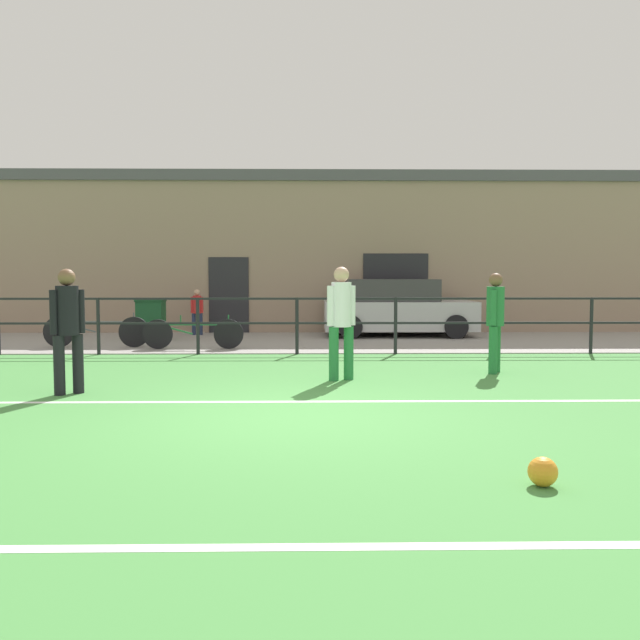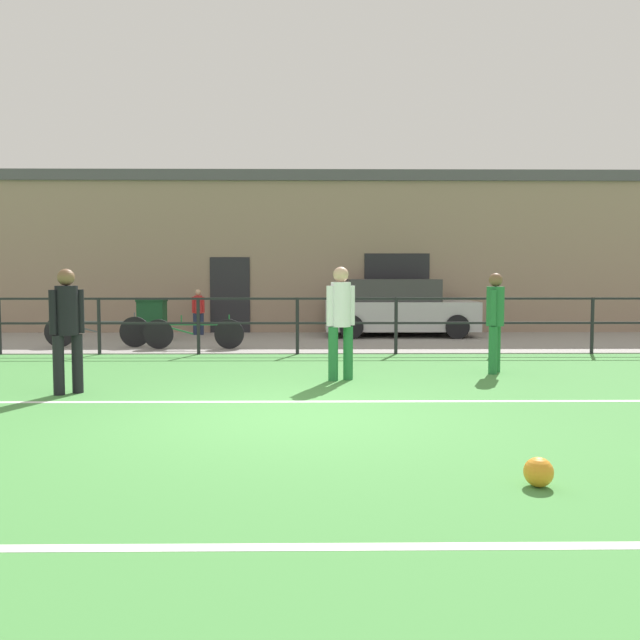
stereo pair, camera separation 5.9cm
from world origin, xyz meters
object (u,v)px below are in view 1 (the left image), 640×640
at_px(parked_car_red, 397,309).
at_px(trash_bin_0, 151,319).
at_px(spectator_child, 197,309).
at_px(bicycle_parked_1, 96,331).
at_px(player_winger, 495,316).
at_px(bicycle_parked_0, 193,333).
at_px(player_goalkeeper, 68,323).
at_px(soccer_ball_match, 543,472).
at_px(player_striker, 341,316).

relative_size(parked_car_red, trash_bin_0, 3.81).
xyz_separation_m(spectator_child, parked_car_red, (5.27, -0.34, 0.02)).
bearing_deg(spectator_child, parked_car_red, 166.43).
xyz_separation_m(spectator_child, trash_bin_0, (-0.91, -1.34, -0.17)).
bearing_deg(bicycle_parked_1, player_winger, -26.61).
bearing_deg(player_winger, bicycle_parked_0, 85.05).
relative_size(player_goalkeeper, trash_bin_0, 1.65).
relative_size(player_goalkeeper, soccer_ball_match, 7.50).
distance_m(player_goalkeeper, player_winger, 6.52).
bearing_deg(bicycle_parked_0, bicycle_parked_1, 170.38).
relative_size(soccer_ball_match, parked_car_red, 0.06).
bearing_deg(bicycle_parked_1, soccer_ball_match, -56.48).
xyz_separation_m(parked_car_red, bicycle_parked_1, (-6.97, -2.73, -0.35)).
relative_size(parked_car_red, bicycle_parked_1, 1.67).
bearing_deg(parked_car_red, player_goalkeeper, -123.24).
xyz_separation_m(player_striker, trash_bin_0, (-4.37, 6.30, -0.44)).
bearing_deg(trash_bin_0, spectator_child, 55.92).
relative_size(player_goalkeeper, parked_car_red, 0.43).
distance_m(player_goalkeeper, player_striker, 3.88).
distance_m(spectator_child, parked_car_red, 5.28).
relative_size(player_goalkeeper, player_winger, 1.03).
bearing_deg(parked_car_red, bicycle_parked_0, -147.10).
distance_m(spectator_child, bicycle_parked_0, 3.49).
height_order(soccer_ball_match, bicycle_parked_0, bicycle_parked_0).
relative_size(player_winger, soccer_ball_match, 7.28).
bearing_deg(trash_bin_0, player_goalkeeper, -84.98).
bearing_deg(parked_car_red, player_striker, -103.93).
height_order(player_goalkeeper, soccer_ball_match, player_goalkeeper).
distance_m(player_goalkeeper, spectator_child, 8.77).
distance_m(bicycle_parked_0, bicycle_parked_1, 2.22).
bearing_deg(bicycle_parked_0, player_striker, -54.68).
relative_size(spectator_child, parked_car_red, 0.31).
distance_m(player_goalkeeper, bicycle_parked_1, 5.91).
relative_size(player_striker, bicycle_parked_0, 0.80).
height_order(player_winger, bicycle_parked_0, player_winger).
bearing_deg(soccer_ball_match, trash_bin_0, 116.24).
relative_size(player_winger, bicycle_parked_0, 0.76).
bearing_deg(soccer_ball_match, player_winger, 77.74).
xyz_separation_m(spectator_child, bicycle_parked_0, (0.48, -3.43, -0.35)).
height_order(player_striker, player_winger, player_striker).
relative_size(parked_car_red, bicycle_parked_0, 1.81).
xyz_separation_m(player_striker, bicycle_parked_1, (-5.16, 4.57, -0.61)).
bearing_deg(player_winger, spectator_child, 68.28).
relative_size(player_striker, spectator_child, 1.43).
bearing_deg(spectator_child, bicycle_parked_0, 88.13).
distance_m(parked_car_red, bicycle_parked_0, 5.71).
bearing_deg(player_goalkeeper, player_striker, 158.74).
xyz_separation_m(player_goalkeeper, player_striker, (3.71, 1.13, 0.02)).
xyz_separation_m(player_striker, player_winger, (2.54, 0.71, -0.05)).
height_order(bicycle_parked_0, trash_bin_0, trash_bin_0).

